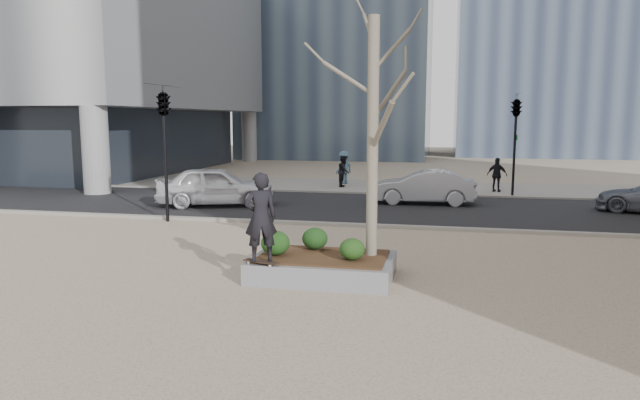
% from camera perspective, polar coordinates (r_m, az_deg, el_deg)
% --- Properties ---
extents(ground, '(120.00, 120.00, 0.00)m').
position_cam_1_polar(ground, '(12.63, -4.18, -7.48)').
color(ground, tan).
rests_on(ground, ground).
extents(street, '(60.00, 8.00, 0.02)m').
position_cam_1_polar(street, '(22.20, 3.12, -0.68)').
color(street, black).
rests_on(street, ground).
extents(far_sidewalk, '(60.00, 6.00, 0.02)m').
position_cam_1_polar(far_sidewalk, '(29.08, 5.31, 1.37)').
color(far_sidewalk, gray).
rests_on(far_sidewalk, ground).
extents(planter, '(3.00, 2.00, 0.45)m').
position_cam_1_polar(planter, '(12.34, 0.30, -6.76)').
color(planter, gray).
rests_on(planter, ground).
extents(planter_mulch, '(2.70, 1.70, 0.04)m').
position_cam_1_polar(planter_mulch, '(12.28, 0.30, -5.65)').
color(planter_mulch, '#382314').
rests_on(planter_mulch, planter).
extents(sycamore_tree, '(2.80, 2.80, 6.60)m').
position_cam_1_polar(sycamore_tree, '(12.07, 5.34, 9.97)').
color(sycamore_tree, gray).
rests_on(sycamore_tree, planter_mulch).
extents(shrub_left, '(0.62, 0.62, 0.53)m').
position_cam_1_polar(shrub_left, '(12.29, -4.49, -4.31)').
color(shrub_left, '#143F14').
rests_on(shrub_left, planter_mulch).
extents(shrub_middle, '(0.57, 0.57, 0.49)m').
position_cam_1_polar(shrub_middle, '(12.80, -0.51, -3.87)').
color(shrub_middle, '#113614').
rests_on(shrub_middle, planter_mulch).
extents(shrub_right, '(0.53, 0.53, 0.45)m').
position_cam_1_polar(shrub_right, '(11.87, 3.23, -4.93)').
color(shrub_right, '#163511').
rests_on(shrub_right, planter_mulch).
extents(skateboard, '(0.80, 0.41, 0.08)m').
position_cam_1_polar(skateboard, '(11.73, -5.89, -6.27)').
color(skateboard, black).
rests_on(skateboard, planter).
extents(skateboarder, '(0.78, 0.67, 1.81)m').
position_cam_1_polar(skateboarder, '(11.53, -5.96, -1.71)').
color(skateboarder, black).
rests_on(skateboarder, skateboard).
extents(police_car, '(4.89, 3.22, 1.55)m').
position_cam_1_polar(police_car, '(22.69, -10.40, 1.38)').
color(police_car, white).
rests_on(police_car, street).
extents(car_silver, '(4.13, 1.53, 1.35)m').
position_cam_1_polar(car_silver, '(23.22, 10.31, 1.29)').
color(car_silver, '#9B9CA3').
rests_on(car_silver, street).
extents(pedestrian_a, '(0.61, 0.77, 1.56)m').
position_cam_1_polar(pedestrian_a, '(28.65, 2.40, 2.90)').
color(pedestrian_a, black).
rests_on(pedestrian_a, far_sidewalk).
extents(pedestrian_b, '(1.13, 1.28, 1.73)m').
position_cam_1_polar(pedestrian_b, '(29.95, 2.41, 3.27)').
color(pedestrian_b, '#44667A').
rests_on(pedestrian_b, far_sidewalk).
extents(pedestrian_c, '(1.01, 0.70, 1.60)m').
position_cam_1_polar(pedestrian_c, '(27.83, 17.29, 2.42)').
color(pedestrian_c, black).
rests_on(pedestrian_c, far_sidewalk).
extents(traffic_light_near, '(0.60, 2.48, 4.50)m').
position_cam_1_polar(traffic_light_near, '(19.49, -15.22, 4.45)').
color(traffic_light_near, black).
rests_on(traffic_light_near, ground).
extents(traffic_light_far, '(0.60, 2.48, 4.50)m').
position_cam_1_polar(traffic_light_far, '(26.47, 18.89, 5.18)').
color(traffic_light_far, black).
rests_on(traffic_light_far, ground).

